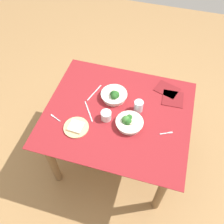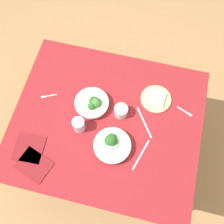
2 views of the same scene
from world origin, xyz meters
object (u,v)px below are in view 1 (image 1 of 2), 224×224
Objects in this scene: table_knife_left at (94,93)px; napkin_folded_upper at (173,99)px; broccoli_bowl_far at (129,122)px; broccoli_bowl_near at (114,95)px; bread_side_plate at (76,127)px; napkin_folded_lower at (167,90)px; fork_by_far_bowl at (55,118)px; fork_by_near_bowl at (167,133)px; table_knife_right at (89,111)px; water_glass_center at (106,116)px; water_glass_side at (139,106)px.

napkin_folded_upper is at bearing -63.11° from table_knife_left.
broccoli_bowl_far is 0.29m from broccoli_bowl_near.
bread_side_plate reaches higher than napkin_folded_lower.
fork_by_far_bowl is at bearing 27.51° from napkin_folded_upper.
fork_by_near_bowl is 0.36m from napkin_folded_upper.
broccoli_bowl_near is 1.02× the size of table_knife_right.
water_glass_center reaches higher than napkin_folded_lower.
broccoli_bowl_far is 2.25× the size of fork_by_near_bowl.
water_glass_side reaches higher than napkin_folded_upper.
napkin_folded_upper and napkin_folded_lower have the same top height.
water_glass_side is 0.35m from napkin_folded_lower.
napkin_folded_lower reaches higher than table_knife_left.
broccoli_bowl_near is at bearing -76.54° from table_knife_left.
bread_side_plate is 1.97× the size of water_glass_side.
napkin_folded_upper is 0.11m from napkin_folded_lower.
water_glass_center is at bearing 46.32° from napkin_folded_lower.
water_glass_center is 0.16m from table_knife_right.
fork_by_far_bowl is (0.58, 0.10, -0.03)m from broccoli_bowl_far.
water_glass_side is (-0.23, -0.15, 0.01)m from water_glass_center.
napkin_folded_lower is at bearing -133.68° from water_glass_center.
fork_by_near_bowl is 0.55× the size of napkin_folded_upper.
fork_by_far_bowl is at bearing 22.77° from water_glass_side.
table_knife_right is at bearing 35.65° from napkin_folded_lower.
water_glass_side reaches higher than fork_by_far_bowl.
water_glass_center reaches higher than table_knife_right.
table_knife_left is 0.21m from table_knife_right.
napkin_folded_upper is at bearing 125.42° from napkin_folded_lower.
water_glass_center is 0.49m from fork_by_near_bowl.
water_glass_side is 0.31m from fork_by_near_bowl.
table_knife_left is at bearing -33.64° from broccoli_bowl_far.
fork_by_near_bowl is at bearing -150.78° from fork_by_far_bowl.
broccoli_bowl_near is 0.18m from table_knife_left.
napkin_folded_upper is at bearing 81.94° from table_knife_right.
table_knife_right is (-0.24, -0.13, -0.00)m from fork_by_far_bowl.
table_knife_left is 1.07× the size of napkin_folded_lower.
broccoli_bowl_near reaches higher than broccoli_bowl_far.
water_glass_side is (-0.04, -0.16, 0.02)m from broccoli_bowl_far.
broccoli_bowl_near is 0.50m from napkin_folded_upper.
broccoli_bowl_far is at bearing 154.70° from fork_by_near_bowl.
water_glass_side is at bearing -144.40° from bread_side_plate.
water_glass_center is 0.60m from napkin_folded_upper.
napkin_folded_lower is (-0.23, -0.45, -0.03)m from broccoli_bowl_far.
napkin_folded_lower is at bearing -117.47° from broccoli_bowl_far.
broccoli_bowl_far is 0.17m from water_glass_side.
broccoli_bowl_far is 0.41m from bread_side_plate.
napkin_folded_lower is (-0.59, -0.21, 0.00)m from table_knife_left.
broccoli_bowl_near is 1.08× the size of table_knife_left.
fork_by_near_bowl is at bearing 90.29° from napkin_folded_upper.
bread_side_plate reaches higher than fork_by_far_bowl.
napkin_folded_upper is 0.91× the size of napkin_folded_lower.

